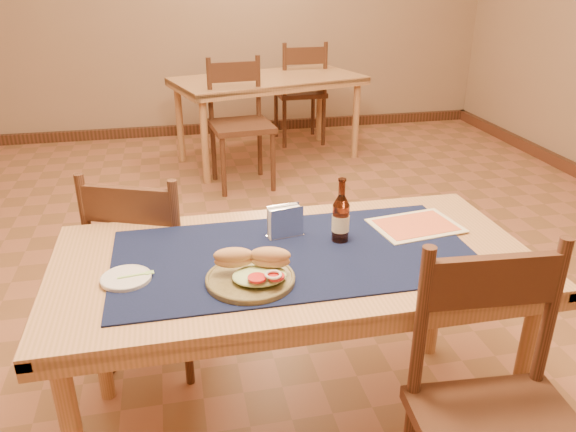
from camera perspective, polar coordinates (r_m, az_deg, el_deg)
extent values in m
cube|color=#975D41|center=(2.96, -2.87, -9.83)|extent=(6.00, 7.00, 0.02)
cylinder|color=tan|center=(2.13, 22.60, -15.16)|extent=(0.06, 0.06, 0.71)
cylinder|color=tan|center=(2.36, -18.83, -10.37)|extent=(0.06, 0.06, 0.71)
cylinder|color=tan|center=(2.58, 14.90, -6.75)|extent=(0.06, 0.06, 0.71)
cube|color=tan|center=(1.90, 0.63, -4.50)|extent=(1.60, 0.80, 0.04)
cube|color=#0F1337|center=(1.89, 0.63, -3.89)|extent=(1.20, 0.60, 0.01)
cube|color=#4E2A1C|center=(6.12, -8.27, 8.78)|extent=(6.00, 0.06, 0.10)
cylinder|color=tan|center=(4.58, -8.45, 7.54)|extent=(0.06, 0.06, 0.71)
cylinder|color=tan|center=(5.23, 6.90, 9.68)|extent=(0.06, 0.06, 0.71)
cylinder|color=tan|center=(5.18, -10.94, 9.28)|extent=(0.06, 0.06, 0.71)
cylinder|color=tan|center=(5.76, 3.22, 11.14)|extent=(0.06, 0.06, 0.71)
cube|color=tan|center=(5.06, -2.04, 13.71)|extent=(1.77, 1.22, 0.04)
cylinder|color=#4E2A1C|center=(2.70, -7.57, -7.62)|extent=(0.04, 0.04, 0.46)
cylinder|color=#4E2A1C|center=(2.83, -14.74, -6.73)|extent=(0.04, 0.04, 0.46)
cylinder|color=#4E2A1C|center=(2.42, -10.23, -12.10)|extent=(0.04, 0.04, 0.46)
cylinder|color=#4E2A1C|center=(2.56, -18.14, -10.81)|extent=(0.04, 0.04, 0.46)
cube|color=#4E2A1C|center=(2.50, -13.15, -4.79)|extent=(0.56, 0.56, 0.04)
cube|color=#4E2A1C|center=(2.19, -15.96, 1.04)|extent=(0.35, 0.17, 0.14)
cylinder|color=#4E2A1C|center=(2.17, -11.21, -2.26)|extent=(0.04, 0.04, 0.47)
cylinder|color=#4E2A1C|center=(2.32, -19.71, -1.44)|extent=(0.04, 0.04, 0.47)
cube|color=#4E2A1C|center=(1.64, 20.12, -6.22)|extent=(0.39, 0.06, 0.15)
cylinder|color=#4E2A1C|center=(1.63, 13.34, -10.81)|extent=(0.04, 0.04, 0.49)
cylinder|color=#4E2A1C|center=(1.79, 25.07, -9.10)|extent=(0.04, 0.04, 0.49)
cylinder|color=#4E2A1C|center=(4.31, -6.58, 5.05)|extent=(0.04, 0.04, 0.49)
cylinder|color=#4E2A1C|center=(4.40, -1.53, 5.59)|extent=(0.04, 0.04, 0.49)
cylinder|color=#4E2A1C|center=(4.68, -7.57, 6.54)|extent=(0.04, 0.04, 0.49)
cylinder|color=#4E2A1C|center=(4.76, -2.88, 7.02)|extent=(0.04, 0.04, 0.49)
cube|color=#4E2A1C|center=(4.46, -4.75, 9.10)|extent=(0.50, 0.50, 0.04)
cube|color=#4E2A1C|center=(4.58, -5.54, 14.37)|extent=(0.40, 0.07, 0.15)
cylinder|color=#4E2A1C|center=(4.57, -7.94, 12.54)|extent=(0.04, 0.04, 0.50)
cylinder|color=#4E2A1C|center=(4.65, -3.04, 12.94)|extent=(0.04, 0.04, 0.50)
cylinder|color=#4E2A1C|center=(5.98, 2.54, 10.57)|extent=(0.04, 0.04, 0.49)
cylinder|color=#4E2A1C|center=(5.88, -1.22, 10.37)|extent=(0.04, 0.04, 0.49)
cylinder|color=#4E2A1C|center=(5.61, 3.63, 9.64)|extent=(0.04, 0.04, 0.49)
cylinder|color=#4E2A1C|center=(5.51, -0.36, 9.43)|extent=(0.04, 0.04, 0.49)
cube|color=#4E2A1C|center=(5.69, 1.17, 12.43)|extent=(0.47, 0.47, 0.04)
cube|color=#4E2A1C|center=(5.42, 1.76, 15.97)|extent=(0.39, 0.04, 0.15)
cylinder|color=#4E2A1C|center=(5.50, 3.80, 14.65)|extent=(0.04, 0.04, 0.50)
cylinder|color=#4E2A1C|center=(5.40, -0.35, 14.52)|extent=(0.04, 0.04, 0.50)
cylinder|color=brown|center=(1.73, -3.84, -6.42)|extent=(0.27, 0.27, 0.02)
torus|color=brown|center=(1.73, -3.85, -6.25)|extent=(0.28, 0.28, 0.01)
ellipsoid|color=#BCDB97|center=(1.70, -2.91, -6.06)|extent=(0.17, 0.13, 0.03)
ellipsoid|color=tan|center=(1.72, -5.58, -4.27)|extent=(0.12, 0.06, 0.07)
ellipsoid|color=tan|center=(1.71, -1.80, -4.28)|extent=(0.13, 0.08, 0.07)
cylinder|color=#B21917|center=(1.65, -3.17, -6.31)|extent=(0.05, 0.05, 0.01)
cylinder|color=#B21917|center=(1.66, -1.23, -6.17)|extent=(0.05, 0.05, 0.01)
torus|color=silver|center=(1.65, -1.50, -5.98)|extent=(0.05, 0.05, 0.01)
cylinder|color=silver|center=(1.81, -16.13, -6.08)|extent=(0.15, 0.15, 0.01)
torus|color=silver|center=(1.81, -16.15, -5.97)|extent=(0.15, 0.15, 0.01)
cube|color=#9ED876|center=(1.80, -15.62, -5.87)|extent=(0.09, 0.02, 0.00)
cube|color=#9ED876|center=(1.81, -13.87, -5.60)|extent=(0.03, 0.02, 0.00)
cylinder|color=#4B1D0D|center=(1.96, 5.35, -0.69)|extent=(0.06, 0.06, 0.13)
cone|color=#4B1D0D|center=(1.93, 5.45, 1.60)|extent=(0.06, 0.06, 0.04)
cylinder|color=#4B1D0D|center=(1.91, 5.50, 2.83)|extent=(0.02, 0.02, 0.05)
cylinder|color=#4B1D0D|center=(1.90, 5.54, 3.69)|extent=(0.03, 0.03, 0.01)
cylinder|color=#F3EFC2|center=(1.96, 5.35, -0.69)|extent=(0.06, 0.06, 0.06)
cube|color=silver|center=(2.01, -0.29, -1.98)|extent=(0.14, 0.07, 0.00)
cube|color=silver|center=(1.97, -0.07, -0.72)|extent=(0.12, 0.02, 0.11)
cube|color=silver|center=(2.00, -0.51, -0.26)|extent=(0.12, 0.02, 0.11)
cube|color=white|center=(1.99, -0.29, -0.61)|extent=(0.12, 0.05, 0.10)
cube|color=#4092CD|center=(1.97, -0.11, -0.53)|extent=(0.08, 0.02, 0.04)
cube|color=beige|center=(2.14, 12.85, -0.96)|extent=(0.34, 0.27, 0.00)
cube|color=#DF6339|center=(2.14, 12.86, -0.88)|extent=(0.29, 0.22, 0.00)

